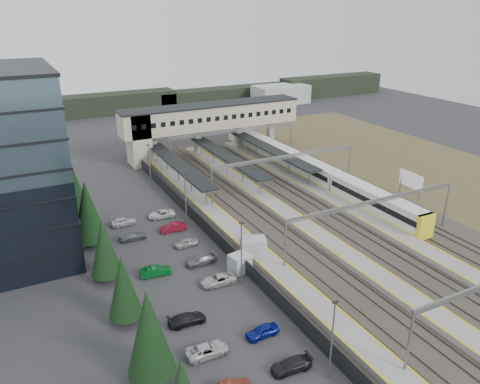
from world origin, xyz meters
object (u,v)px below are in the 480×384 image
relay_cabin_far (240,263)px  billboard (411,181)px  train (304,167)px  relay_cabin_near (253,248)px  footbridge (200,120)px

relay_cabin_far → billboard: bearing=12.7°
train → relay_cabin_far: bearing=-136.9°
relay_cabin_near → train: bearing=44.0°
train → relay_cabin_near: bearing=-136.0°
billboard → train: bearing=122.3°
relay_cabin_far → relay_cabin_near: bearing=35.0°
relay_cabin_near → billboard: 34.87m
relay_cabin_near → train: (23.72, 22.91, 0.69)m
relay_cabin_near → footbridge: bearing=75.8°
billboard → relay_cabin_far: bearing=-167.3°
train → billboard: size_ratio=11.42×
relay_cabin_far → train: (26.82, 25.07, 0.94)m
train → billboard: bearing=-57.7°
relay_cabin_near → billboard: bearing=10.3°
relay_cabin_near → footbridge: 46.99m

